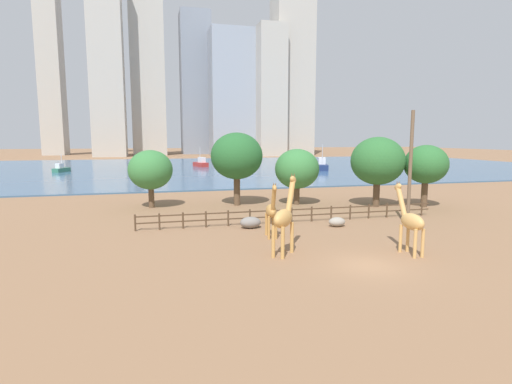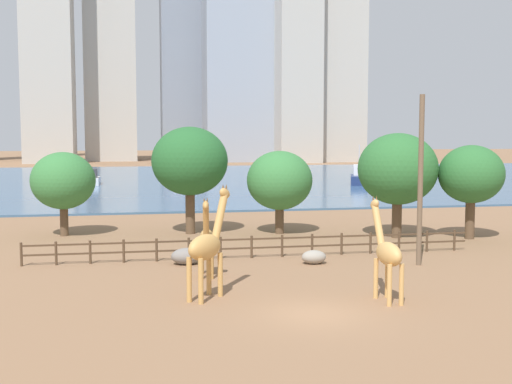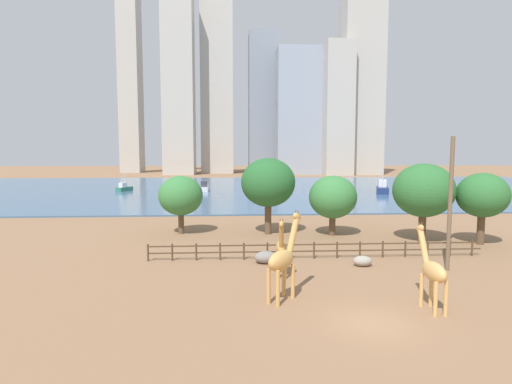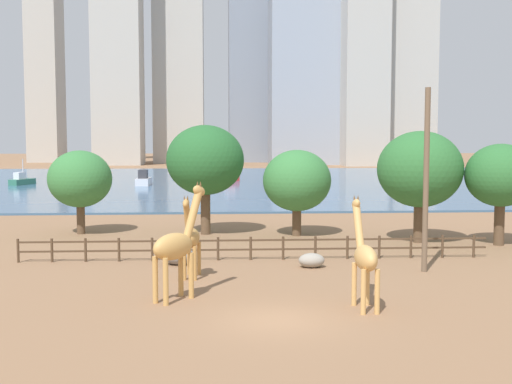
% 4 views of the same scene
% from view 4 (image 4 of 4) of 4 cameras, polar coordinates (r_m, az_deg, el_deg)
% --- Properties ---
extents(ground_plane, '(400.00, 400.00, 0.00)m').
position_cam_4_polar(ground_plane, '(103.41, -2.21, 1.00)').
color(ground_plane, '#8C6647').
extents(harbor_water, '(180.00, 86.00, 0.20)m').
position_cam_4_polar(harbor_water, '(100.41, -2.18, 0.95)').
color(harbor_water, '#3D6084').
rests_on(harbor_water, ground).
extents(giraffe_tall, '(0.87, 2.89, 4.41)m').
position_cam_4_polar(giraffe_tall, '(25.72, 9.63, -5.72)').
color(giraffe_tall, tan).
rests_on(giraffe_tall, ground).
extents(giraffe_companion, '(2.46, 2.74, 4.91)m').
position_cam_4_polar(giraffe_companion, '(26.91, -7.12, -4.74)').
color(giraffe_companion, tan).
rests_on(giraffe_companion, ground).
extents(giraffe_young, '(0.95, 2.71, 4.12)m').
position_cam_4_polar(giraffe_young, '(31.09, -5.79, -4.12)').
color(giraffe_young, '#C18C47').
rests_on(giraffe_young, ground).
extents(utility_pole, '(0.28, 0.28, 9.27)m').
position_cam_4_polar(utility_pole, '(33.24, 14.88, 0.99)').
color(utility_pole, brown).
rests_on(utility_pole, ground).
extents(boulder_near_fence, '(1.67, 1.21, 0.91)m').
position_cam_4_polar(boulder_near_fence, '(34.67, -6.79, -5.70)').
color(boulder_near_fence, gray).
rests_on(boulder_near_fence, ground).
extents(boulder_by_pole, '(1.37, 1.01, 0.76)m').
position_cam_4_polar(boulder_by_pole, '(33.83, 4.96, -6.07)').
color(boulder_by_pole, gray).
rests_on(boulder_by_pole, ground).
extents(enclosure_fence, '(26.12, 0.14, 1.30)m').
position_cam_4_polar(enclosure_fence, '(35.72, -0.21, -4.87)').
color(enclosure_fence, '#4C3826').
rests_on(enclosure_fence, ground).
extents(tree_left_large, '(5.45, 5.45, 7.69)m').
position_cam_4_polar(tree_left_large, '(45.09, -4.54, 2.80)').
color(tree_left_large, brown).
rests_on(tree_left_large, ground).
extents(tree_center_broad, '(4.47, 4.47, 5.92)m').
position_cam_4_polar(tree_center_broad, '(46.83, -15.38, 1.10)').
color(tree_center_broad, brown).
rests_on(tree_center_broad, ground).
extents(tree_right_tall, '(4.72, 4.72, 5.97)m').
position_cam_4_polar(tree_right_tall, '(44.41, 3.66, 0.99)').
color(tree_right_tall, brown).
rests_on(tree_right_tall, ground).
extents(tree_left_small, '(5.47, 5.47, 7.23)m').
position_cam_4_polar(tree_left_small, '(42.68, 14.36, 1.94)').
color(tree_left_small, brown).
rests_on(tree_left_small, ground).
extents(tree_right_small, '(4.40, 4.40, 6.42)m').
position_cam_4_polar(tree_right_small, '(43.09, 20.92, 1.35)').
color(tree_right_small, brown).
rests_on(tree_right_small, ground).
extents(boat_ferry, '(2.99, 4.36, 3.70)m').
position_cam_4_polar(boat_ferry, '(97.49, -20.11, 0.98)').
color(boat_ferry, '#337259').
rests_on(boat_ferry, harbor_water).
extents(boat_sailboat, '(3.45, 5.59, 4.73)m').
position_cam_4_polar(boat_sailboat, '(101.96, -2.45, 1.51)').
color(boat_sailboat, '#B22D28').
rests_on(boat_sailboat, harbor_water).
extents(boat_tug, '(1.84, 5.04, 2.21)m').
position_cam_4_polar(boat_tug, '(92.14, -9.97, 1.07)').
color(boat_tug, silver).
rests_on(boat_tug, harbor_water).
extents(boat_barge, '(4.11, 6.59, 5.58)m').
position_cam_4_polar(boat_barge, '(89.02, 13.75, 1.00)').
color(boat_barge, navy).
rests_on(boat_barge, harbor_water).
extents(skyline_tower_needle, '(10.89, 13.05, 51.35)m').
position_cam_4_polar(skyline_tower_needle, '(167.39, 9.52, 11.16)').
color(skyline_tower_needle, '#B7B2A8').
rests_on(skyline_tower_needle, ground).
extents(skyline_block_right, '(13.35, 14.73, 62.74)m').
position_cam_4_polar(skyline_block_right, '(193.61, -0.42, 12.04)').
color(skyline_block_right, gray).
rests_on(skyline_block_right, ground).
extents(skyline_tower_short, '(12.27, 11.55, 72.84)m').
position_cam_4_polar(skyline_tower_short, '(174.73, -12.24, 14.41)').
color(skyline_tower_short, '#B7B2A8').
rests_on(skyline_tower_short, ground).
extents(skyline_block_wide, '(17.71, 13.57, 51.13)m').
position_cam_4_polar(skyline_block_wide, '(173.55, 4.22, 10.95)').
color(skyline_block_wide, '#939EAD').
rests_on(skyline_block_wide, ground).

